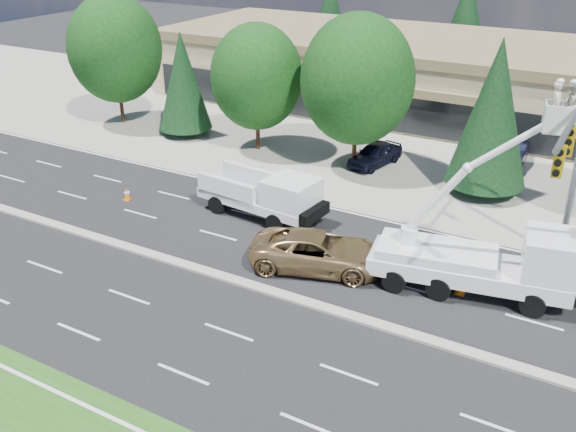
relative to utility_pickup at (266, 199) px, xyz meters
The scene contains 20 objects.
ground 7.40m from the utility_pickup, 57.10° to the right, with size 140.00×140.00×0.00m, color black.
concrete_apron 14.44m from the utility_pickup, 73.96° to the left, with size 140.00×22.00×0.01m, color gray.
road_median 7.39m from the utility_pickup, 57.10° to the right, with size 120.00×0.55×0.12m, color gray.
strip_mall 24.22m from the utility_pickup, 80.51° to the left, with size 50.40×15.40×5.50m.
tree_front_a 20.56m from the utility_pickup, 153.85° to the left, with size 6.73×6.73×9.34m.
tree_front_b 15.20m from the utility_pickup, 143.64° to the left, with size 3.68×3.68×7.26m.
tree_front_c 11.36m from the utility_pickup, 124.23° to the left, with size 5.96×5.96×8.27m.
tree_front_d 9.96m from the utility_pickup, 83.68° to the left, with size 6.76×6.76×9.38m.
tree_front_e 13.12m from the utility_pickup, 44.57° to the left, with size 4.42×4.42×8.71m.
tree_back_a 38.67m from the utility_pickup, 111.36° to the left, with size 4.48×4.48×8.83m.
tree_back_b 36.09m from the utility_pickup, 90.03° to the left, with size 4.94×4.94×9.74m.
utility_pickup is the anchor object (origin of this frame).
bucket_truck 11.91m from the utility_pickup, ahead, with size 8.42×3.88×9.18m.
traffic_cone_a 8.12m from the utility_pickup, 166.61° to the right, with size 0.40×0.40×0.70m.
traffic_cone_b 3.04m from the utility_pickup, 55.02° to the right, with size 0.40×0.40×0.70m.
traffic_cone_c 5.12m from the utility_pickup, 28.61° to the right, with size 0.40×0.40×0.70m.
traffic_cone_d 11.14m from the utility_pickup, 12.07° to the right, with size 0.40×0.40×0.70m.
minivan 5.80m from the utility_pickup, 35.32° to the right, with size 2.77×6.00×1.67m, color olive.
parked_car_west 10.05m from the utility_pickup, 78.63° to the left, with size 1.70×4.23×1.44m, color black.
parked_car_east 17.01m from the utility_pickup, 56.12° to the left, with size 1.48×4.23×1.40m, color black.
Camera 1 is at (11.84, -19.56, 14.53)m, focal length 40.00 mm.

